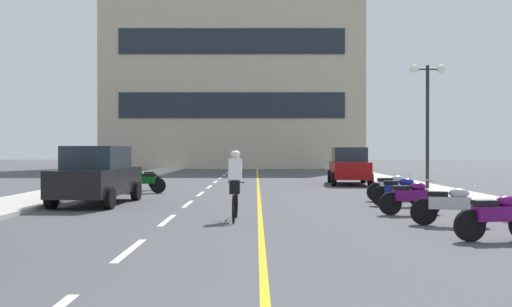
% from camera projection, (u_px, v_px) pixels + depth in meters
% --- Properties ---
extents(ground_plane, '(140.00, 140.00, 0.00)m').
position_uv_depth(ground_plane, '(252.00, 188.00, 24.42)').
color(ground_plane, '#47474C').
extents(curb_left, '(2.40, 72.00, 0.12)m').
position_uv_depth(curb_left, '(107.00, 183.00, 27.41)').
color(curb_left, '#B7B2A8').
rests_on(curb_left, ground).
extents(curb_right, '(2.40, 72.00, 0.12)m').
position_uv_depth(curb_right, '(397.00, 183.00, 27.43)').
color(curb_right, '#B7B2A8').
rests_on(curb_right, ground).
extents(lane_dash_1, '(0.14, 2.20, 0.01)m').
position_uv_depth(lane_dash_1, '(129.00, 250.00, 9.42)').
color(lane_dash_1, silver).
rests_on(lane_dash_1, ground).
extents(lane_dash_2, '(0.14, 2.20, 0.01)m').
position_uv_depth(lane_dash_2, '(166.00, 220.00, 13.42)').
color(lane_dash_2, silver).
rests_on(lane_dash_2, ground).
extents(lane_dash_3, '(0.14, 2.20, 0.01)m').
position_uv_depth(lane_dash_3, '(187.00, 204.00, 17.42)').
color(lane_dash_3, silver).
rests_on(lane_dash_3, ground).
extents(lane_dash_4, '(0.14, 2.20, 0.01)m').
position_uv_depth(lane_dash_4, '(199.00, 194.00, 21.42)').
color(lane_dash_4, silver).
rests_on(lane_dash_4, ground).
extents(lane_dash_5, '(0.14, 2.20, 0.01)m').
position_uv_depth(lane_dash_5, '(208.00, 187.00, 25.42)').
color(lane_dash_5, silver).
rests_on(lane_dash_5, ground).
extents(lane_dash_6, '(0.14, 2.20, 0.01)m').
position_uv_depth(lane_dash_6, '(215.00, 182.00, 29.42)').
color(lane_dash_6, silver).
rests_on(lane_dash_6, ground).
extents(lane_dash_7, '(0.14, 2.20, 0.01)m').
position_uv_depth(lane_dash_7, '(219.00, 178.00, 33.42)').
color(lane_dash_7, silver).
rests_on(lane_dash_7, ground).
extents(lane_dash_8, '(0.14, 2.20, 0.01)m').
position_uv_depth(lane_dash_8, '(223.00, 175.00, 37.42)').
color(lane_dash_8, silver).
rests_on(lane_dash_8, ground).
extents(lane_dash_9, '(0.14, 2.20, 0.01)m').
position_uv_depth(lane_dash_9, '(226.00, 172.00, 41.42)').
color(lane_dash_9, silver).
rests_on(lane_dash_9, ground).
extents(lane_dash_10, '(0.14, 2.20, 0.01)m').
position_uv_depth(lane_dash_10, '(229.00, 170.00, 45.42)').
color(lane_dash_10, silver).
rests_on(lane_dash_10, ground).
extents(lane_dash_11, '(0.14, 2.20, 0.01)m').
position_uv_depth(lane_dash_11, '(231.00, 169.00, 49.42)').
color(lane_dash_11, silver).
rests_on(lane_dash_11, ground).
extents(centre_line_yellow, '(0.12, 66.00, 0.01)m').
position_uv_depth(centre_line_yellow, '(257.00, 184.00, 27.42)').
color(centre_line_yellow, gold).
rests_on(centre_line_yellow, ground).
extents(office_building, '(23.52, 8.98, 18.64)m').
position_uv_depth(office_building, '(233.00, 70.00, 52.78)').
color(office_building, '#BCAD93').
rests_on(office_building, ground).
extents(street_lamp_mid, '(1.46, 0.36, 5.10)m').
position_uv_depth(street_lamp_mid, '(426.00, 98.00, 22.90)').
color(street_lamp_mid, black).
rests_on(street_lamp_mid, curb_right).
extents(parked_car_near, '(2.12, 4.29, 1.82)m').
position_uv_depth(parked_car_near, '(96.00, 175.00, 17.32)').
color(parked_car_near, black).
rests_on(parked_car_near, ground).
extents(parked_car_mid, '(2.15, 4.31, 1.82)m').
position_uv_depth(parked_car_mid, '(348.00, 166.00, 27.29)').
color(parked_car_mid, black).
rests_on(parked_car_mid, ground).
extents(motorcycle_2, '(1.70, 0.60, 0.92)m').
position_uv_depth(motorcycle_2, '(497.00, 216.00, 10.36)').
color(motorcycle_2, black).
rests_on(motorcycle_2, ground).
extents(motorcycle_3, '(1.66, 0.74, 0.92)m').
position_uv_depth(motorcycle_3, '(449.00, 205.00, 12.39)').
color(motorcycle_3, black).
rests_on(motorcycle_3, ground).
extents(motorcycle_4, '(1.70, 0.60, 0.92)m').
position_uv_depth(motorcycle_4, '(410.00, 197.00, 14.51)').
color(motorcycle_4, black).
rests_on(motorcycle_4, ground).
extents(motorcycle_5, '(1.68, 0.64, 0.92)m').
position_uv_depth(motorcycle_5, '(399.00, 191.00, 16.68)').
color(motorcycle_5, black).
rests_on(motorcycle_5, ground).
extents(motorcycle_6, '(1.70, 0.60, 0.92)m').
position_uv_depth(motorcycle_6, '(391.00, 187.00, 18.39)').
color(motorcycle_6, black).
rests_on(motorcycle_6, ground).
extents(motorcycle_7, '(1.70, 0.60, 0.92)m').
position_uv_depth(motorcycle_7, '(143.00, 181.00, 21.71)').
color(motorcycle_7, black).
rests_on(motorcycle_7, ground).
extents(motorcycle_8, '(1.66, 0.75, 0.92)m').
position_uv_depth(motorcycle_8, '(141.00, 179.00, 23.23)').
color(motorcycle_8, black).
rests_on(motorcycle_8, ground).
extents(cyclist_rider, '(0.42, 1.77, 1.71)m').
position_uv_depth(cyclist_rider, '(234.00, 184.00, 13.45)').
color(cyclist_rider, black).
rests_on(cyclist_rider, ground).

